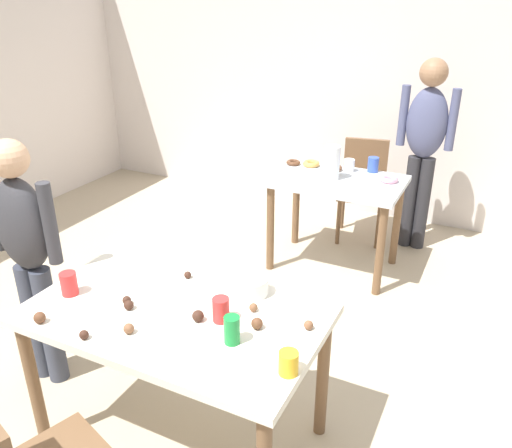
% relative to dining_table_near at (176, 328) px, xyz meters
% --- Properties ---
extents(ground_plane, '(6.40, 6.40, 0.00)m').
position_rel_dining_table_near_xyz_m(ground_plane, '(0.07, 0.10, -0.66)').
color(ground_plane, tan).
extents(wall_back, '(6.40, 0.10, 2.60)m').
position_rel_dining_table_near_xyz_m(wall_back, '(0.07, 3.30, 0.64)').
color(wall_back, silver).
rests_on(wall_back, ground_plane).
extents(dining_table_near, '(1.33, 0.79, 0.75)m').
position_rel_dining_table_near_xyz_m(dining_table_near, '(0.00, 0.00, 0.00)').
color(dining_table_near, silver).
rests_on(dining_table_near, ground_plane).
extents(dining_table_far, '(0.99, 0.65, 0.75)m').
position_rel_dining_table_near_xyz_m(dining_table_far, '(0.10, 2.03, -0.03)').
color(dining_table_far, silver).
rests_on(dining_table_far, ground_plane).
extents(chair_far_table, '(0.47, 0.47, 0.87)m').
position_rel_dining_table_near_xyz_m(chair_far_table, '(0.13, 2.71, -0.16)').
color(chair_far_table, brown).
rests_on(chair_far_table, ground_plane).
extents(person_girl_near, '(0.45, 0.21, 1.42)m').
position_rel_dining_table_near_xyz_m(person_girl_near, '(-0.95, 0.04, 0.19)').
color(person_girl_near, '#383D4C').
rests_on(person_girl_near, ground_plane).
extents(person_adult_far, '(0.45, 0.22, 1.59)m').
position_rel_dining_table_near_xyz_m(person_adult_far, '(0.60, 2.69, 0.30)').
color(person_adult_far, '#28282D').
rests_on(person_adult_far, ground_plane).
extents(mixing_bowl, '(0.17, 0.17, 0.09)m').
position_rel_dining_table_near_xyz_m(mixing_bowl, '(0.24, 0.29, 0.14)').
color(mixing_bowl, white).
rests_on(mixing_bowl, dining_table_near).
extents(soda_can, '(0.07, 0.07, 0.12)m').
position_rel_dining_table_near_xyz_m(soda_can, '(0.34, -0.08, 0.15)').
color(soda_can, '#198438').
rests_on(soda_can, dining_table_near).
extents(fork_near, '(0.17, 0.02, 0.01)m').
position_rel_dining_table_near_xyz_m(fork_near, '(-0.01, 0.18, 0.10)').
color(fork_near, silver).
rests_on(fork_near, dining_table_near).
extents(cup_near_0, '(0.07, 0.07, 0.11)m').
position_rel_dining_table_near_xyz_m(cup_near_0, '(0.22, 0.03, 0.15)').
color(cup_near_0, red).
rests_on(cup_near_0, dining_table_near).
extents(cup_near_1, '(0.08, 0.08, 0.09)m').
position_rel_dining_table_near_xyz_m(cup_near_1, '(0.62, -0.15, 0.14)').
color(cup_near_1, yellow).
rests_on(cup_near_1, dining_table_near).
extents(cup_near_2, '(0.08, 0.08, 0.11)m').
position_rel_dining_table_near_xyz_m(cup_near_2, '(-0.53, -0.10, 0.15)').
color(cup_near_2, red).
rests_on(cup_near_2, dining_table_near).
extents(cake_ball_0, '(0.04, 0.04, 0.04)m').
position_rel_dining_table_near_xyz_m(cake_ball_0, '(-0.19, -0.08, 0.12)').
color(cake_ball_0, '#3D2319').
rests_on(cake_ball_0, dining_table_near).
extents(cake_ball_1, '(0.04, 0.04, 0.04)m').
position_rel_dining_table_near_xyz_m(cake_ball_1, '(0.32, 0.16, 0.11)').
color(cake_ball_1, brown).
rests_on(cake_ball_1, dining_table_near).
extents(cake_ball_2, '(0.05, 0.05, 0.05)m').
position_rel_dining_table_near_xyz_m(cake_ball_2, '(0.14, -0.02, 0.12)').
color(cake_ball_2, '#3D2319').
rests_on(cake_ball_2, dining_table_near).
extents(cake_ball_3, '(0.04, 0.04, 0.04)m').
position_rel_dining_table_near_xyz_m(cake_ball_3, '(-0.11, 0.27, 0.11)').
color(cake_ball_3, '#3D2319').
rests_on(cake_ball_3, dining_table_near).
extents(cake_ball_4, '(0.05, 0.05, 0.05)m').
position_rel_dining_table_near_xyz_m(cake_ball_4, '(-0.47, -0.33, 0.12)').
color(cake_ball_4, brown).
rests_on(cake_ball_4, dining_table_near).
extents(cake_ball_5, '(0.04, 0.04, 0.04)m').
position_rel_dining_table_near_xyz_m(cake_ball_5, '(-0.23, -0.05, 0.11)').
color(cake_ball_5, '#3D2319').
rests_on(cake_ball_5, dining_table_near).
extents(cake_ball_6, '(0.04, 0.04, 0.04)m').
position_rel_dining_table_near_xyz_m(cake_ball_6, '(0.29, -0.00, 0.11)').
color(cake_ball_6, brown).
rests_on(cake_ball_6, dining_table_near).
extents(cake_ball_7, '(0.05, 0.05, 0.05)m').
position_rel_dining_table_near_xyz_m(cake_ball_7, '(-0.08, -0.22, 0.12)').
color(cake_ball_7, brown).
rests_on(cake_ball_7, dining_table_near).
extents(cake_ball_8, '(0.05, 0.05, 0.05)m').
position_rel_dining_table_near_xyz_m(cake_ball_8, '(0.39, 0.05, 0.12)').
color(cake_ball_8, brown).
rests_on(cake_ball_8, dining_table_near).
extents(cake_ball_9, '(0.04, 0.04, 0.04)m').
position_rel_dining_table_near_xyz_m(cake_ball_9, '(0.59, 0.14, 0.11)').
color(cake_ball_9, brown).
rests_on(cake_ball_9, dining_table_near).
extents(cake_ball_10, '(0.04, 0.04, 0.04)m').
position_rel_dining_table_near_xyz_m(cake_ball_10, '(-0.22, -0.33, 0.11)').
color(cake_ball_10, '#3D2319').
rests_on(cake_ball_10, dining_table_near).
extents(pitcher_far, '(0.12, 0.12, 0.26)m').
position_rel_dining_table_near_xyz_m(pitcher_far, '(0.05, 2.00, 0.22)').
color(pitcher_far, white).
rests_on(pitcher_far, dining_table_far).
extents(cup_far_0, '(0.08, 0.08, 0.10)m').
position_rel_dining_table_near_xyz_m(cup_far_0, '(0.12, 2.23, 0.14)').
color(cup_far_0, white).
rests_on(cup_far_0, dining_table_far).
extents(cup_far_1, '(0.08, 0.08, 0.12)m').
position_rel_dining_table_near_xyz_m(cup_far_1, '(0.29, 2.31, 0.15)').
color(cup_far_1, '#3351B2').
rests_on(cup_far_1, dining_table_far).
extents(donut_far_0, '(0.12, 0.12, 0.03)m').
position_rel_dining_table_near_xyz_m(donut_far_0, '(-0.34, 2.20, 0.11)').
color(donut_far_0, brown).
rests_on(donut_far_0, dining_table_far).
extents(donut_far_1, '(0.13, 0.13, 0.04)m').
position_rel_dining_table_near_xyz_m(donut_far_1, '(0.01, 2.21, 0.11)').
color(donut_far_1, brown).
rests_on(donut_far_1, dining_table_far).
extents(donut_far_2, '(0.14, 0.14, 0.04)m').
position_rel_dining_table_near_xyz_m(donut_far_2, '(-0.19, 2.23, 0.11)').
color(donut_far_2, gold).
rests_on(donut_far_2, dining_table_far).
extents(donut_far_3, '(0.14, 0.14, 0.04)m').
position_rel_dining_table_near_xyz_m(donut_far_3, '(0.46, 2.14, 0.11)').
color(donut_far_3, pink).
rests_on(donut_far_3, dining_table_far).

